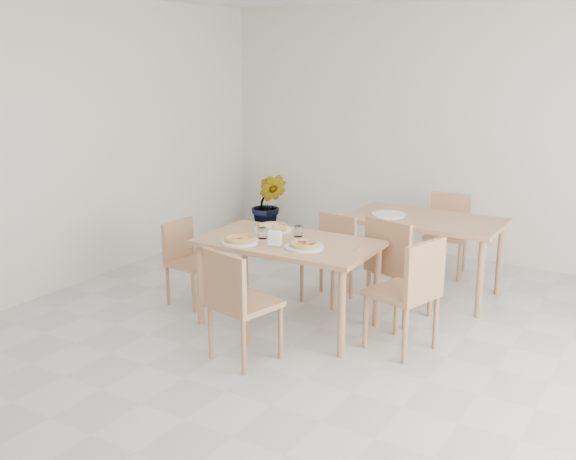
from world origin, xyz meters
The scene contains 21 objects.
main_table centered at (-0.62, 0.79, 0.67)m, with size 1.50×0.88×0.75m.
chair_south centered at (-0.57, -0.03, 0.51)m, with size 0.52×0.52×0.88m.
chair_north centered at (-0.62, 1.56, 0.46)m, with size 0.42×0.42×0.79m.
chair_west centered at (-1.72, 0.77, 0.45)m, with size 0.40×0.40×0.77m.
chair_east centered at (0.46, 0.83, 0.53)m, with size 0.56×0.56×0.91m.
plate_margherita centered at (-0.93, 0.52, 0.76)m, with size 0.31×0.31×0.02m, color white.
plate_mushroom centered at (-0.91, 1.00, 0.76)m, with size 0.34×0.34×0.02m, color white.
plate_pepperoni centered at (-0.40, 0.67, 0.76)m, with size 0.31×0.31×0.02m, color white.
pizza_margherita centered at (-0.93, 0.52, 0.78)m, with size 0.30×0.30×0.03m.
pizza_mushroom centered at (-0.91, 1.00, 0.78)m, with size 0.33×0.33×0.03m.
pizza_pepperoni centered at (-0.40, 0.67, 0.78)m, with size 0.31×0.31×0.03m.
tumbler_a centered at (-0.84, 0.74, 0.80)m, with size 0.07×0.07×0.09m, color white.
tumbler_b centered at (-0.62, 0.94, 0.80)m, with size 0.07×0.07×0.09m, color white.
napkin_holder centered at (-0.62, 0.58, 0.81)m, with size 0.13×0.09×0.13m.
fork_a centered at (-0.70, 0.66, 0.75)m, with size 0.02×0.19×0.01m, color silver.
fork_b centered at (-0.03, 0.87, 0.75)m, with size 0.02×0.18×0.01m, color silver.
second_table centered at (0.07, 2.14, 0.66)m, with size 1.43×0.83×0.75m.
chair_back_s centered at (0.09, 1.37, 0.53)m, with size 0.54×0.54×0.91m.
chair_back_n centered at (0.05, 2.88, 0.48)m, with size 0.47×0.47×0.84m.
plate_empty centered at (-0.27, 2.05, 0.76)m, with size 0.32×0.32×0.02m, color white.
potted_plant centered at (-2.37, 3.15, 0.40)m, with size 0.44×0.35×0.80m, color #20681F.
Camera 1 is at (2.20, -3.79, 2.27)m, focal length 42.00 mm.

